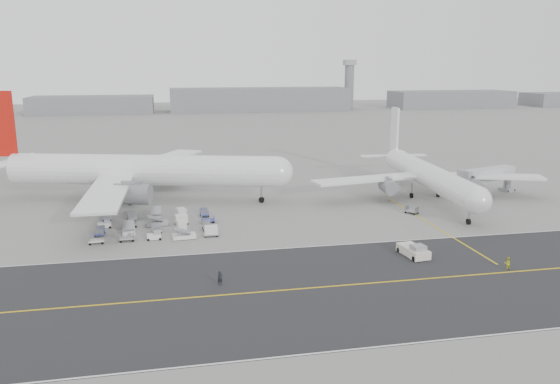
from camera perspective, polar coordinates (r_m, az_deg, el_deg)
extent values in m
plane|color=gray|center=(86.81, -0.85, -5.52)|extent=(700.00, 700.00, 0.00)
cube|color=#2B2B2E|center=(71.54, 5.80, -9.76)|extent=(220.00, 32.00, 0.02)
cube|color=gold|center=(71.54, 5.80, -9.74)|extent=(220.00, 0.30, 0.01)
cube|color=silver|center=(85.76, 2.72, -5.75)|extent=(220.00, 0.25, 0.01)
cube|color=silver|center=(58.13, 10.51, -15.58)|extent=(220.00, 0.25, 0.01)
cube|color=gold|center=(100.78, 15.66, -3.35)|extent=(0.30, 40.00, 0.01)
cylinder|color=slate|center=(364.73, 7.23, 10.84)|extent=(6.00, 6.00, 28.00)
cube|color=#9B9BA0|center=(364.47, 7.30, 13.28)|extent=(7.00, 7.00, 3.50)
cylinder|color=white|center=(116.60, -14.03, 2.25)|extent=(55.43, 20.90, 6.39)
sphere|color=white|center=(111.19, -0.23, 2.12)|extent=(6.26, 6.26, 6.26)
cone|color=white|center=(128.60, -26.53, 2.46)|extent=(12.01, 8.42, 5.75)
cube|color=#B7150C|center=(127.83, -27.20, 6.34)|extent=(6.03, 2.10, 13.59)
cube|color=white|center=(133.86, -25.72, 2.98)|extent=(5.65, 10.64, 0.25)
cube|color=white|center=(101.75, -17.62, 0.01)|extent=(7.51, 30.73, 0.45)
cube|color=white|center=(132.95, -12.35, 3.28)|extent=(20.91, 29.99, 0.45)
cylinder|color=gray|center=(105.95, -15.16, -0.21)|extent=(7.60, 5.62, 3.96)
cylinder|color=gray|center=(127.50, -11.80, 2.17)|extent=(7.60, 5.62, 3.96)
cylinder|color=black|center=(112.77, -1.95, -0.82)|extent=(1.30, 0.80, 1.21)
cylinder|color=black|center=(114.96, -15.41, -1.02)|extent=(1.30, 0.80, 1.21)
cylinder|color=black|center=(122.00, -14.23, -0.15)|extent=(1.30, 0.80, 1.21)
cylinder|color=gray|center=(112.38, -1.96, 0.01)|extent=(0.36, 0.36, 3.35)
cylinder|color=white|center=(118.85, 15.30, 1.65)|extent=(8.15, 43.49, 4.96)
sphere|color=white|center=(99.67, 19.94, -0.83)|extent=(4.86, 4.86, 4.86)
cone|color=white|center=(139.67, 11.83, 3.65)|extent=(5.08, 8.75, 4.46)
cube|color=white|center=(139.24, 11.90, 6.47)|extent=(0.85, 4.77, 10.55)
cube|color=white|center=(139.07, 10.03, 3.74)|extent=(8.06, 2.95, 0.25)
cube|color=white|center=(141.84, 13.40, 3.76)|extent=(8.06, 2.95, 0.25)
cube|color=white|center=(115.68, 9.09, 1.34)|extent=(24.28, 9.21, 0.45)
cube|color=white|center=(125.39, 20.64, 1.56)|extent=(24.19, 12.44, 0.45)
cylinder|color=gray|center=(115.17, 11.31, 0.56)|extent=(3.46, 5.49, 3.07)
cylinder|color=gray|center=(121.94, 19.34, 0.76)|extent=(3.46, 5.49, 3.07)
cylinder|color=black|center=(103.06, 19.09, -2.93)|extent=(0.58, 1.11, 1.07)
cylinder|color=black|center=(120.16, 13.58, -0.35)|extent=(0.58, 1.11, 1.07)
cylinder|color=black|center=(122.35, 16.19, -0.26)|extent=(0.58, 1.11, 1.07)
cylinder|color=gray|center=(102.72, 19.14, -2.23)|extent=(0.36, 0.36, 2.60)
cube|color=beige|center=(83.97, 13.75, -6.03)|extent=(3.35, 5.76, 1.23)
cube|color=#9B9BA0|center=(82.70, 14.24, -5.68)|extent=(2.16, 2.01, 0.79)
cylinder|color=gray|center=(86.73, 12.55, -5.56)|extent=(0.45, 2.29, 0.14)
cylinder|color=black|center=(81.82, 13.85, -6.81)|extent=(0.46, 0.83, 0.79)
cylinder|color=black|center=(83.04, 15.19, -6.59)|extent=(0.46, 0.83, 0.79)
cylinder|color=black|center=(85.18, 12.32, -5.92)|extent=(0.46, 0.83, 0.79)
cylinder|color=black|center=(86.35, 13.63, -5.73)|extent=(0.46, 0.83, 0.79)
cylinder|color=gray|center=(133.15, 22.66, 0.93)|extent=(1.59, 1.59, 3.97)
cube|color=#9B9BA0|center=(133.48, 22.60, 0.25)|extent=(3.27, 3.27, 0.70)
cube|color=silver|center=(127.29, 20.84, 1.76)|extent=(15.00, 7.37, 2.58)
cube|color=#9B9BA0|center=(121.92, 18.69, 1.46)|extent=(2.14, 3.39, 2.98)
cylinder|color=black|center=(134.99, 22.52, 0.37)|extent=(0.47, 0.66, 0.60)
imported|color=black|center=(71.54, -6.29, -8.94)|extent=(0.77, 0.57, 1.92)
imported|color=#C0CB17|center=(82.66, 22.67, -6.88)|extent=(0.98, 0.82, 1.82)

